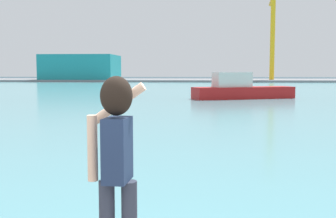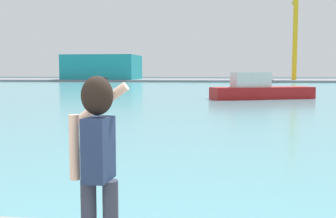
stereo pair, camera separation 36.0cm
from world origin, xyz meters
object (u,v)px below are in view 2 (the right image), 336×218
object	(u,v)px
boat_moored	(260,90)
port_crane	(295,26)
person_photographer	(98,153)
warehouse_left	(103,67)

from	to	relation	value
boat_moored	port_crane	size ratio (longest dim) A/B	0.47
person_photographer	port_crane	size ratio (longest dim) A/B	0.09
person_photographer	warehouse_left	distance (m)	92.26
boat_moored	port_crane	bearing A→B (deg)	56.50
warehouse_left	person_photographer	bearing A→B (deg)	-74.14
person_photographer	port_crane	distance (m)	90.83
boat_moored	port_crane	world-z (taller)	port_crane
boat_moored	warehouse_left	distance (m)	64.56
person_photographer	boat_moored	world-z (taller)	person_photographer
person_photographer	boat_moored	bearing A→B (deg)	-3.22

